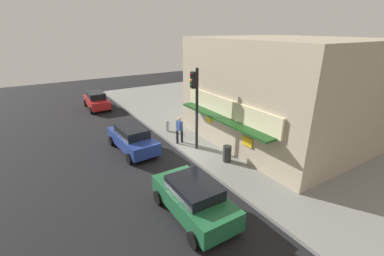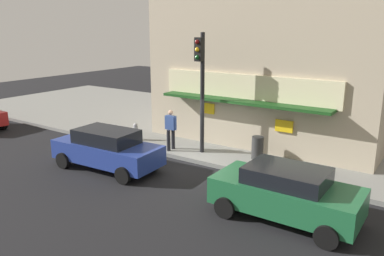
{
  "view_description": "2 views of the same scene",
  "coord_description": "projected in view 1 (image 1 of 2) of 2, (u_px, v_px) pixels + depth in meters",
  "views": [
    {
      "loc": [
        12.37,
        -7.28,
        7.41
      ],
      "look_at": [
        -0.14,
        0.53,
        1.73
      ],
      "focal_mm": 24.43,
      "sensor_mm": 36.0,
      "label": 1
    },
    {
      "loc": [
        8.36,
        -12.55,
        5.47
      ],
      "look_at": [
        -0.51,
        0.48,
        1.34
      ],
      "focal_mm": 36.26,
      "sensor_mm": 36.0,
      "label": 2
    }
  ],
  "objects": [
    {
      "name": "parked_car_green",
      "position": [
        194.0,
        198.0,
        10.77
      ],
      "size": [
        4.21,
        2.09,
        1.58
      ],
      "color": "#1E6038",
      "rests_on": "ground_plane"
    },
    {
      "name": "corner_building",
      "position": [
        281.0,
        91.0,
        17.33
      ],
      "size": [
        10.63,
        9.84,
        6.66
      ],
      "color": "tan",
      "rests_on": "sidewalk"
    },
    {
      "name": "traffic_light",
      "position": [
        195.0,
        99.0,
        15.53
      ],
      "size": [
        0.32,
        0.58,
        5.09
      ],
      "color": "black",
      "rests_on": "sidewalk"
    },
    {
      "name": "sidewalk",
      "position": [
        255.0,
        136.0,
        18.92
      ],
      "size": [
        39.79,
        11.74,
        0.18
      ],
      "primitive_type": "cube",
      "color": "gray",
      "rests_on": "ground_plane"
    },
    {
      "name": "fire_hydrant",
      "position": [
        167.0,
        126.0,
        19.39
      ],
      "size": [
        0.49,
        0.25,
        0.84
      ],
      "color": "#B2B2B7",
      "rests_on": "sidewalk"
    },
    {
      "name": "parked_car_red",
      "position": [
        96.0,
        100.0,
        25.31
      ],
      "size": [
        4.29,
        1.97,
        1.62
      ],
      "color": "#AD1E1E",
      "rests_on": "ground_plane"
    },
    {
      "name": "parked_car_blue",
      "position": [
        132.0,
        138.0,
        16.59
      ],
      "size": [
        4.53,
        2.18,
        1.6
      ],
      "color": "navy",
      "rests_on": "ground_plane"
    },
    {
      "name": "pedestrian",
      "position": [
        179.0,
        129.0,
        17.19
      ],
      "size": [
        0.61,
        0.52,
        1.8
      ],
      "color": "black",
      "rests_on": "sidewalk"
    },
    {
      "name": "trash_can",
      "position": [
        227.0,
        154.0,
        14.99
      ],
      "size": [
        0.49,
        0.49,
        0.94
      ],
      "primitive_type": "cylinder",
      "color": "#2D2D2D",
      "rests_on": "sidewalk"
    },
    {
      "name": "ground_plane",
      "position": [
        186.0,
        157.0,
        16.05
      ],
      "size": [
        59.69,
        59.69,
        0.0
      ],
      "primitive_type": "plane",
      "color": "black"
    }
  ]
}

